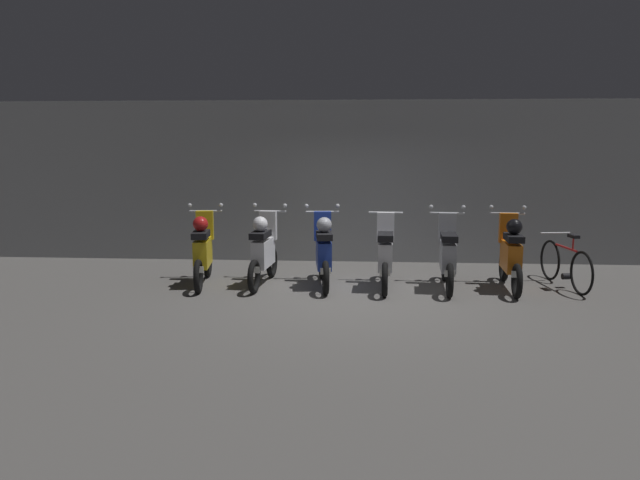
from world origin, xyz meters
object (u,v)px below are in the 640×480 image
at_px(motorbike_slot_1, 264,250).
at_px(motorbike_slot_3, 385,255).
at_px(motorbike_slot_0, 203,250).
at_px(motorbike_slot_2, 324,251).
at_px(motorbike_slot_5, 511,254).
at_px(motorbike_slot_4, 448,256).
at_px(bicycle, 565,265).

relative_size(motorbike_slot_1, motorbike_slot_3, 1.00).
bearing_deg(motorbike_slot_0, motorbike_slot_2, 0.74).
height_order(motorbike_slot_0, motorbike_slot_5, same).
bearing_deg(motorbike_slot_1, motorbike_slot_4, -1.16).
relative_size(motorbike_slot_2, motorbike_slot_5, 1.00).
distance_m(motorbike_slot_3, motorbike_slot_5, 1.96).
distance_m(motorbike_slot_1, motorbike_slot_3, 1.96).
distance_m(motorbike_slot_3, motorbike_slot_4, 0.98).
xyz_separation_m(motorbike_slot_1, motorbike_slot_5, (3.93, -0.05, 0.00)).
xyz_separation_m(motorbike_slot_0, motorbike_slot_3, (2.95, -0.01, -0.04)).
relative_size(motorbike_slot_0, motorbike_slot_2, 1.00).
relative_size(motorbike_slot_3, motorbike_slot_4, 1.00).
distance_m(motorbike_slot_0, motorbike_slot_2, 1.96).
xyz_separation_m(motorbike_slot_4, bicycle, (1.90, 0.20, -0.17)).
height_order(motorbike_slot_3, bicycle, motorbike_slot_3).
bearing_deg(bicycle, motorbike_slot_0, -178.11).
bearing_deg(motorbike_slot_4, motorbike_slot_5, 0.38).
height_order(motorbike_slot_4, bicycle, motorbike_slot_4).
bearing_deg(motorbike_slot_3, bicycle, 3.98).
bearing_deg(motorbike_slot_1, motorbike_slot_2, -1.34).
bearing_deg(motorbike_slot_5, bicycle, 12.19).
relative_size(motorbike_slot_3, motorbike_slot_5, 1.00).
distance_m(motorbike_slot_2, motorbike_slot_5, 2.95).
bearing_deg(motorbike_slot_2, motorbike_slot_4, -1.07).
xyz_separation_m(motorbike_slot_1, bicycle, (4.84, 0.14, -0.21)).
bearing_deg(motorbike_slot_4, motorbike_slot_0, 179.83).
bearing_deg(motorbike_slot_2, motorbike_slot_5, -0.59).
height_order(motorbike_slot_1, motorbike_slot_4, same).
bearing_deg(motorbike_slot_2, motorbike_slot_1, 178.66).
bearing_deg(motorbike_slot_1, bicycle, 1.71).
distance_m(motorbike_slot_1, bicycle, 4.85).
bearing_deg(motorbike_slot_1, motorbike_slot_0, -177.20).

